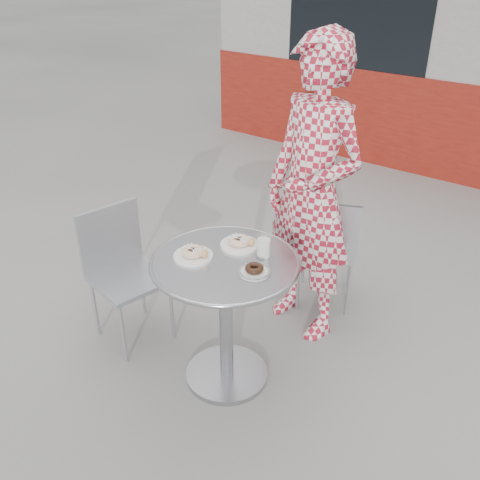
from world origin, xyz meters
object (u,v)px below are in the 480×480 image
Objects in this scene: chair_far at (325,268)px; plate_near at (194,253)px; milk_cup at (264,247)px; chair_left at (131,301)px; bistro_table at (226,292)px; plate_checker at (254,270)px; plate_far at (240,242)px; seated_person at (312,194)px.

plate_near is (-0.21, -1.07, 0.55)m from chair_far.
chair_left is at bearing -165.48° from milk_cup.
milk_cup is at bearing -63.57° from chair_left.
chair_left reaches higher than bistro_table.
plate_near is (-0.15, -0.07, 0.21)m from bistro_table.
plate_checker is (0.18, -0.00, 0.20)m from bistro_table.
plate_far is at bearing 59.06° from chair_far.
bistro_table is at bearing -79.46° from plate_far.
bistro_table is 4.90× the size of plate_checker.
chair_far is 4.01× the size of plate_far.
plate_near is at bearing 54.16° from chair_far.
bistro_table is 0.96× the size of chair_far.
seated_person is at bearing -33.23° from chair_left.
chair_left is 1.27m from seated_person.
plate_checker is (0.88, 0.06, 0.53)m from chair_left.
bistro_table is 1.06m from chair_far.
plate_checker is at bearing -74.18° from chair_left.
bistro_table is 6.60× the size of milk_cup.
plate_near is 0.34m from plate_checker.
plate_near reaches higher than chair_far.
plate_far is at bearing 63.11° from plate_near.
plate_near is at bearing -141.50° from milk_cup.
chair_far is 1.01m from plate_far.
milk_cup reaches higher than plate_far.
chair_far is 0.44× the size of seated_person.
plate_checker is (0.33, 0.07, -0.01)m from plate_near.
seated_person is (0.78, 0.77, 0.65)m from chair_left.
bistro_table is 0.27m from plate_checker.
plate_near is 1.27× the size of plate_checker.
plate_checker is (0.21, -0.17, -0.01)m from plate_far.
bistro_table is 0.43× the size of seated_person.
bistro_table is 0.93× the size of chair_left.
seated_person is 0.57m from plate_far.
seated_person is at bearing 73.71° from plate_near.
chair_left is at bearing -176.09° from plate_checker.
chair_left is at bearing 29.76° from chair_far.
chair_far is (0.06, 1.00, -0.34)m from bistro_table.
plate_far is at bearing -87.01° from seated_person.
seated_person is 0.57m from milk_cup.
chair_far is at bearing 84.02° from plate_far.
plate_far reaches higher than plate_checker.
seated_person is 15.41× the size of milk_cup.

